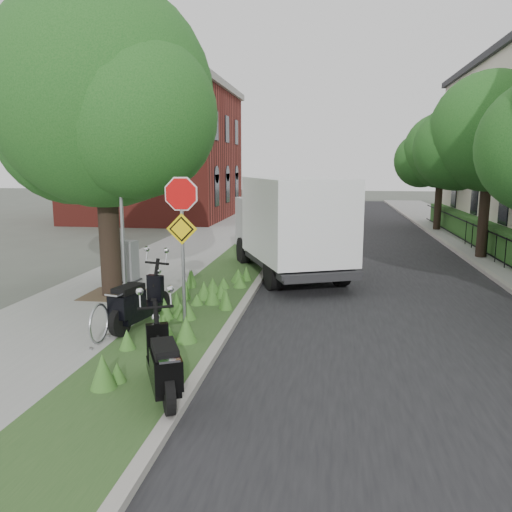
{
  "coord_description": "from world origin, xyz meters",
  "views": [
    {
      "loc": [
        1.58,
        -9.03,
        3.44
      ],
      "look_at": [
        -0.19,
        2.51,
        1.3
      ],
      "focal_mm": 35.0,
      "sensor_mm": 36.0,
      "label": 1
    }
  ],
  "objects_px": {
    "utility_cabinet": "(123,262)",
    "box_truck": "(290,222)",
    "scooter_near": "(164,371)",
    "scooter_far": "(135,307)",
    "sign_assembly": "(182,221)"
  },
  "relations": [
    {
      "from": "box_truck",
      "to": "utility_cabinet",
      "type": "relative_size",
      "value": 5.25
    },
    {
      "from": "sign_assembly",
      "to": "box_truck",
      "type": "bearing_deg",
      "value": 73.08
    },
    {
      "from": "scooter_near",
      "to": "scooter_far",
      "type": "height_order",
      "value": "scooter_far"
    },
    {
      "from": "sign_assembly",
      "to": "scooter_near",
      "type": "relative_size",
      "value": 1.87
    },
    {
      "from": "utility_cabinet",
      "to": "sign_assembly",
      "type": "bearing_deg",
      "value": -51.86
    },
    {
      "from": "scooter_near",
      "to": "utility_cabinet",
      "type": "relative_size",
      "value": 1.47
    },
    {
      "from": "sign_assembly",
      "to": "utility_cabinet",
      "type": "bearing_deg",
      "value": 128.14
    },
    {
      "from": "sign_assembly",
      "to": "utility_cabinet",
      "type": "xyz_separation_m",
      "value": [
        -2.96,
        3.77,
        -1.64
      ]
    },
    {
      "from": "box_truck",
      "to": "utility_cabinet",
      "type": "height_order",
      "value": "box_truck"
    },
    {
      "from": "scooter_far",
      "to": "box_truck",
      "type": "relative_size",
      "value": 0.32
    },
    {
      "from": "utility_cabinet",
      "to": "box_truck",
      "type": "bearing_deg",
      "value": 21.72
    },
    {
      "from": "scooter_near",
      "to": "scooter_far",
      "type": "distance_m",
      "value": 3.34
    },
    {
      "from": "sign_assembly",
      "to": "scooter_near",
      "type": "distance_m",
      "value": 3.73
    },
    {
      "from": "sign_assembly",
      "to": "scooter_near",
      "type": "bearing_deg",
      "value": -78.15
    },
    {
      "from": "scooter_far",
      "to": "utility_cabinet",
      "type": "distance_m",
      "value": 4.53
    }
  ]
}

